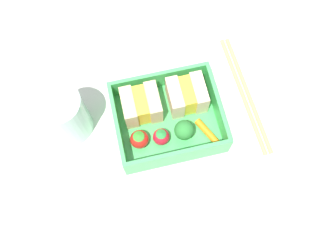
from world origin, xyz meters
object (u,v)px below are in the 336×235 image
object	(u,v)px
sandwich_left	(141,105)
strawberry_far_left	(139,139)
chopstick_pair	(246,93)
sandwich_center_left	(187,95)
strawberry_left	(161,137)
drinking_glass	(65,115)
broccoli_floret	(184,130)
carrot_stick_far_left	(207,132)

from	to	relation	value
sandwich_left	strawberry_far_left	bearing A→B (deg)	-105.51
strawberry_far_left	chopstick_pair	size ratio (longest dim) A/B	0.16
sandwich_center_left	chopstick_pair	distance (cm)	10.67
sandwich_center_left	strawberry_left	world-z (taller)	sandwich_center_left
sandwich_center_left	drinking_glass	xyz separation A→B (cm)	(-18.79, 0.38, 1.41)
broccoli_floret	drinking_glass	size ratio (longest dim) A/B	0.44
sandwich_center_left	carrot_stick_far_left	distance (cm)	6.58
strawberry_left	broccoli_floret	world-z (taller)	broccoli_floret
strawberry_far_left	drinking_glass	distance (cm)	11.68
strawberry_far_left	carrot_stick_far_left	distance (cm)	10.68
carrot_stick_far_left	chopstick_pair	size ratio (longest dim) A/B	0.22
broccoli_floret	carrot_stick_far_left	xyz separation A→B (cm)	(3.71, -0.37, -2.08)
strawberry_far_left	chopstick_pair	bearing A→B (deg)	13.83
carrot_stick_far_left	drinking_glass	size ratio (longest dim) A/B	0.49
strawberry_far_left	chopstick_pair	xyz separation A→B (cm)	(18.90, 4.65, -2.41)
chopstick_pair	sandwich_left	bearing A→B (deg)	178.42
sandwich_left	sandwich_center_left	xyz separation A→B (cm)	(7.30, 0.00, 0.00)
carrot_stick_far_left	sandwich_center_left	bearing A→B (deg)	107.16
sandwich_left	drinking_glass	size ratio (longest dim) A/B	0.59
sandwich_left	broccoli_floret	size ratio (longest dim) A/B	1.35
sandwich_left	sandwich_center_left	distance (cm)	7.30
strawberry_far_left	broccoli_floret	bearing A→B (deg)	-4.54
strawberry_left	chopstick_pair	xyz separation A→B (cm)	(15.55, 4.98, -2.29)
drinking_glass	carrot_stick_far_left	bearing A→B (deg)	-17.30
sandwich_center_left	strawberry_far_left	world-z (taller)	sandwich_center_left
sandwich_center_left	broccoli_floret	world-z (taller)	sandwich_center_left
chopstick_pair	drinking_glass	xyz separation A→B (cm)	(-28.97, 0.86, 4.57)
strawberry_far_left	strawberry_left	world-z (taller)	strawberry_far_left
sandwich_left	sandwich_center_left	bearing A→B (deg)	0.00
sandwich_center_left	strawberry_left	size ratio (longest dim) A/B	1.79
sandwich_left	broccoli_floret	world-z (taller)	sandwich_left
strawberry_far_left	broccoli_floret	xyz separation A→B (cm)	(6.88, -0.55, 1.05)
strawberry_left	drinking_glass	distance (cm)	14.81
carrot_stick_far_left	drinking_glass	bearing A→B (deg)	162.70
strawberry_far_left	sandwich_center_left	bearing A→B (deg)	30.49
sandwich_center_left	drinking_glass	bearing A→B (deg)	178.84
broccoli_floret	carrot_stick_far_left	world-z (taller)	broccoli_floret
sandwich_left	broccoli_floret	bearing A→B (deg)	-46.16
sandwich_center_left	broccoli_floret	bearing A→B (deg)	-107.91
broccoli_floret	drinking_glass	world-z (taller)	drinking_glass
sandwich_left	drinking_glass	distance (cm)	11.59
broccoli_floret	chopstick_pair	xyz separation A→B (cm)	(12.01, 5.20, -3.47)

